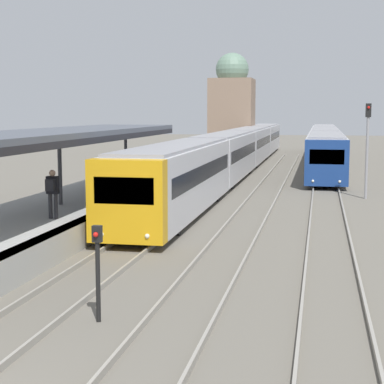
{
  "coord_description": "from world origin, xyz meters",
  "views": [
    {
      "loc": [
        6.11,
        -7.28,
        4.51
      ],
      "look_at": [
        1.63,
        15.15,
        1.64
      ],
      "focal_mm": 60.0,
      "sensor_mm": 36.0,
      "label": 1
    }
  ],
  "objects": [
    {
      "name": "signal_mast_far",
      "position": [
        8.51,
        27.06,
        3.11
      ],
      "size": [
        0.28,
        0.29,
        4.94
      ],
      "color": "gray",
      "rests_on": "ground_plane"
    },
    {
      "name": "signal_post_near",
      "position": [
        1.5,
        5.47,
        1.29
      ],
      "size": [
        0.2,
        0.21,
        2.11
      ],
      "color": "black",
      "rests_on": "ground_plane"
    },
    {
      "name": "train_far",
      "position": [
        6.51,
        50.84,
        1.69
      ],
      "size": [
        2.53,
        41.84,
        3.04
      ],
      "color": "navy",
      "rests_on": "ground_plane"
    },
    {
      "name": "train_near",
      "position": [
        0.0,
        41.65,
        1.72
      ],
      "size": [
        2.58,
        58.94,
        3.11
      ],
      "color": "gold",
      "rests_on": "ground_plane"
    },
    {
      "name": "person_on_platform",
      "position": [
        -2.75,
        12.9,
        1.88
      ],
      "size": [
        0.4,
        0.4,
        1.66
      ],
      "color": "#2D2D33",
      "rests_on": "station_platform"
    },
    {
      "name": "platform_canopy",
      "position": [
        -3.78,
        16.13,
        3.69
      ],
      "size": [
        4.0,
        21.67,
        2.91
      ],
      "color": "#4C515B",
      "rests_on": "station_platform"
    },
    {
      "name": "distant_domed_building",
      "position": [
        -2.88,
        58.71,
        4.92
      ],
      "size": [
        4.4,
        4.4,
        10.5
      ],
      "color": "#89705B",
      "rests_on": "ground_plane"
    }
  ]
}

